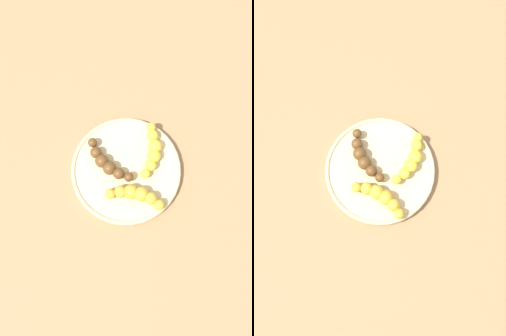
{
  "view_description": "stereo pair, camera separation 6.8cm",
  "coord_description": "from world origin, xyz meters",
  "views": [
    {
      "loc": [
        -0.13,
        0.16,
        0.88
      ],
      "look_at": [
        0.0,
        0.0,
        0.04
      ],
      "focal_mm": 39.55,
      "sensor_mm": 36.0,
      "label": 1
    },
    {
      "loc": [
        -0.17,
        0.11,
        0.88
      ],
      "look_at": [
        0.0,
        0.0,
        0.04
      ],
      "focal_mm": 39.55,
      "sensor_mm": 36.0,
      "label": 2
    }
  ],
  "objects": [
    {
      "name": "ground_plane",
      "position": [
        0.0,
        0.0,
        0.0
      ],
      "size": [
        2.4,
        2.4,
        0.0
      ],
      "primitive_type": "plane",
      "color": "#936D47"
    },
    {
      "name": "fruit_bowl",
      "position": [
        0.0,
        0.0,
        0.01
      ],
      "size": [
        0.27,
        0.27,
        0.02
      ],
      "color": "#D1B784",
      "rests_on": "ground_plane"
    },
    {
      "name": "banana_overripe",
      "position": [
        0.04,
        0.02,
        0.04
      ],
      "size": [
        0.14,
        0.05,
        0.03
      ],
      "rotation": [
        0.0,
        0.0,
        1.48
      ],
      "color": "#593819",
      "rests_on": "fruit_bowl"
    },
    {
      "name": "banana_spotted",
      "position": [
        -0.06,
        0.04,
        0.04
      ],
      "size": [
        0.13,
        0.08,
        0.04
      ],
      "rotation": [
        0.0,
        0.0,
        5.16
      ],
      "color": "gold",
      "rests_on": "fruit_bowl"
    },
    {
      "name": "banana_yellow",
      "position": [
        -0.02,
        -0.07,
        0.04
      ],
      "size": [
        0.08,
        0.12,
        0.03
      ],
      "rotation": [
        0.0,
        0.0,
        3.68
      ],
      "color": "yellow",
      "rests_on": "fruit_bowl"
    }
  ]
}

